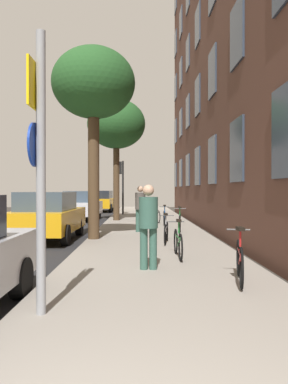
{
  "coord_description": "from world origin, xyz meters",
  "views": [
    {
      "loc": [
        0.68,
        -1.47,
        1.7
      ],
      "look_at": [
        0.86,
        11.71,
        1.62
      ],
      "focal_mm": 35.58,
      "sensor_mm": 36.0,
      "label": 1
    }
  ],
  "objects": [
    {
      "name": "ground_plane",
      "position": [
        -2.4,
        15.0,
        0.0
      ],
      "size": [
        41.8,
        41.8,
        0.0
      ],
      "primitive_type": "plane",
      "color": "#332D28"
    },
    {
      "name": "car_3",
      "position": [
        -2.21,
        27.94,
        0.84
      ],
      "size": [
        1.94,
        4.25,
        1.62
      ],
      "color": "orange",
      "rests_on": "road_asphalt"
    },
    {
      "name": "bicycle_5",
      "position": [
        1.48,
        16.99,
        0.47
      ],
      "size": [
        0.53,
        1.55,
        0.89
      ],
      "color": "black",
      "rests_on": "sidewalk"
    },
    {
      "name": "traffic_light",
      "position": [
        -0.46,
        22.94,
        2.48
      ],
      "size": [
        0.43,
        0.24,
        3.44
      ],
      "color": "black",
      "rests_on": "sidewalk"
    },
    {
      "name": "bicycle_3",
      "position": [
        2.15,
        12.19,
        0.51
      ],
      "size": [
        0.42,
        1.71,
        0.99
      ],
      "color": "black",
      "rests_on": "sidewalk"
    },
    {
      "name": "car_1",
      "position": [
        -2.37,
        11.28,
        0.84
      ],
      "size": [
        1.92,
        4.17,
        1.62
      ],
      "color": "orange",
      "rests_on": "road_asphalt"
    },
    {
      "name": "tree_near",
      "position": [
        -0.78,
        10.79,
        5.05
      ],
      "size": [
        2.68,
        2.68,
        6.16
      ],
      "color": "#4C3823",
      "rests_on": "sidewalk"
    },
    {
      "name": "bicycle_0",
      "position": [
        2.41,
        4.99,
        0.49
      ],
      "size": [
        0.49,
        1.6,
        0.96
      ],
      "color": "black",
      "rests_on": "sidewalk"
    },
    {
      "name": "car_2",
      "position": [
        -2.51,
        19.61,
        0.84
      ],
      "size": [
        1.96,
        4.09,
        1.62
      ],
      "color": "silver",
      "rests_on": "road_asphalt"
    },
    {
      "name": "road_asphalt",
      "position": [
        -4.5,
        15.0,
        0.01
      ],
      "size": [
        7.0,
        38.0,
        0.01
      ],
      "primitive_type": "cube",
      "color": "#232326",
      "rests_on": "ground"
    },
    {
      "name": "sign_post",
      "position": [
        -0.59,
        3.37,
        2.13
      ],
      "size": [
        0.15,
        0.6,
        3.6
      ],
      "color": "gray",
      "rests_on": "sidewalk"
    },
    {
      "name": "tree_far",
      "position": [
        -0.5,
        18.31,
        5.07
      ],
      "size": [
        3.01,
        3.01,
        6.29
      ],
      "color": "#4C3823",
      "rests_on": "sidewalk"
    },
    {
      "name": "sidewalk",
      "position": [
        1.1,
        15.0,
        0.06
      ],
      "size": [
        4.2,
        38.0,
        0.12
      ],
      "primitive_type": "cube",
      "color": "gray",
      "rests_on": "ground"
    },
    {
      "name": "bicycle_1",
      "position": [
        1.6,
        7.39,
        0.47
      ],
      "size": [
        0.42,
        1.63,
        0.91
      ],
      "color": "black",
      "rests_on": "sidewalk"
    },
    {
      "name": "bicycle_4",
      "position": [
        1.76,
        14.59,
        0.49
      ],
      "size": [
        0.42,
        1.7,
        0.95
      ],
      "color": "black",
      "rests_on": "sidewalk"
    },
    {
      "name": "pedestrian_0",
      "position": [
        0.87,
        6.06,
        1.08
      ],
      "size": [
        0.53,
        0.53,
        1.68
      ],
      "color": "#33594C",
      "rests_on": "sidewalk"
    },
    {
      "name": "pedestrian_1",
      "position": [
        0.73,
        12.8,
        1.11
      ],
      "size": [
        0.39,
        0.39,
        1.73
      ],
      "color": "#33594C",
      "rests_on": "sidewalk"
    },
    {
      "name": "bicycle_2",
      "position": [
        1.49,
        9.79,
        0.47
      ],
      "size": [
        0.42,
        1.55,
        0.89
      ],
      "color": "black",
      "rests_on": "sidewalk"
    }
  ]
}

